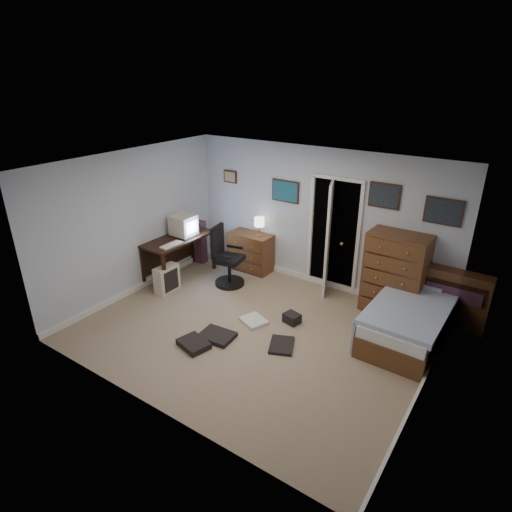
{
  "coord_description": "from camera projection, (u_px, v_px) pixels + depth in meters",
  "views": [
    {
      "loc": [
        3.14,
        -4.57,
        3.68
      ],
      "look_at": [
        -0.16,
        0.3,
        1.1
      ],
      "focal_mm": 30.0,
      "sensor_mm": 36.0,
      "label": 1
    }
  ],
  "objects": [
    {
      "name": "low_dresser",
      "position": [
        251.0,
        252.0,
        8.4
      ],
      "size": [
        0.86,
        0.44,
        0.76
      ],
      "primitive_type": "cube",
      "rotation": [
        0.0,
        0.0,
        -0.01
      ],
      "color": "brown",
      "rests_on": "floor"
    },
    {
      "name": "doorway",
      "position": [
        340.0,
        231.0,
        7.69
      ],
      "size": [
        0.96,
        1.12,
        2.05
      ],
      "color": "black",
      "rests_on": "floor"
    },
    {
      "name": "bed",
      "position": [
        409.0,
        319.0,
        6.3
      ],
      "size": [
        1.07,
        1.94,
        0.63
      ],
      "rotation": [
        0.0,
        0.0,
        -0.02
      ],
      "color": "brown",
      "rests_on": "floor"
    },
    {
      "name": "tall_dresser",
      "position": [
        395.0,
        274.0,
        6.81
      ],
      "size": [
        0.95,
        0.59,
        1.36
      ],
      "primitive_type": "cube",
      "rotation": [
        0.0,
        0.0,
        -0.05
      ],
      "color": "brown",
      "rests_on": "floor"
    },
    {
      "name": "floor",
      "position": [
        254.0,
        331.0,
        6.56
      ],
      "size": [
        5.0,
        4.0,
        0.02
      ],
      "primitive_type": "cube",
      "color": "tan",
      "rests_on": "ground"
    },
    {
      "name": "computer_desk",
      "position": [
        175.0,
        246.0,
        8.04
      ],
      "size": [
        0.66,
        1.41,
        0.81
      ],
      "rotation": [
        0.0,
        0.0,
        -0.01
      ],
      "color": "black",
      "rests_on": "floor"
    },
    {
      "name": "floor_clutter",
      "position": [
        238.0,
        334.0,
        6.4
      ],
      "size": [
        1.55,
        1.69,
        0.16
      ],
      "rotation": [
        0.0,
        0.0,
        -0.35
      ],
      "color": "black",
      "rests_on": "floor"
    },
    {
      "name": "wall_posters",
      "position": [
        349.0,
        196.0,
        7.06
      ],
      "size": [
        4.38,
        0.04,
        0.6
      ],
      "color": "#331E11",
      "rests_on": "floor"
    },
    {
      "name": "headboard_bookcase",
      "position": [
        454.0,
        297.0,
        6.52
      ],
      "size": [
        1.01,
        0.27,
        0.91
      ],
      "rotation": [
        0.0,
        0.0,
        -0.01
      ],
      "color": "brown",
      "rests_on": "floor"
    },
    {
      "name": "pc_tower",
      "position": [
        167.0,
        279.0,
        7.62
      ],
      "size": [
        0.23,
        0.46,
        0.49
      ],
      "rotation": [
        0.0,
        0.0,
        -0.01
      ],
      "color": "beige",
      "rests_on": "floor"
    },
    {
      "name": "office_chair",
      "position": [
        226.0,
        262.0,
        7.81
      ],
      "size": [
        0.64,
        0.64,
        1.12
      ],
      "rotation": [
        0.0,
        0.0,
        0.19
      ],
      "color": "black",
      "rests_on": "floor"
    },
    {
      "name": "keyboard",
      "position": [
        171.0,
        245.0,
        7.55
      ],
      "size": [
        0.17,
        0.43,
        0.03
      ],
      "primitive_type": "cube",
      "rotation": [
        0.0,
        0.0,
        -0.01
      ],
      "color": "beige",
      "rests_on": "computer_desk"
    },
    {
      "name": "table_lamp",
      "position": [
        259.0,
        223.0,
        8.04
      ],
      "size": [
        0.19,
        0.19,
        0.37
      ],
      "rotation": [
        0.0,
        0.0,
        -0.01
      ],
      "color": "gold",
      "rests_on": "low_dresser"
    },
    {
      "name": "crt_monitor",
      "position": [
        184.0,
        225.0,
        7.93
      ],
      "size": [
        0.43,
        0.39,
        0.39
      ],
      "rotation": [
        0.0,
        0.0,
        -0.01
      ],
      "color": "beige",
      "rests_on": "computer_desk"
    },
    {
      "name": "media_stack",
      "position": [
        201.0,
        242.0,
        8.7
      ],
      "size": [
        0.18,
        0.18,
        0.89
      ],
      "primitive_type": "cube",
      "rotation": [
        0.0,
        0.0,
        0.04
      ],
      "color": "maroon",
      "rests_on": "floor"
    }
  ]
}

